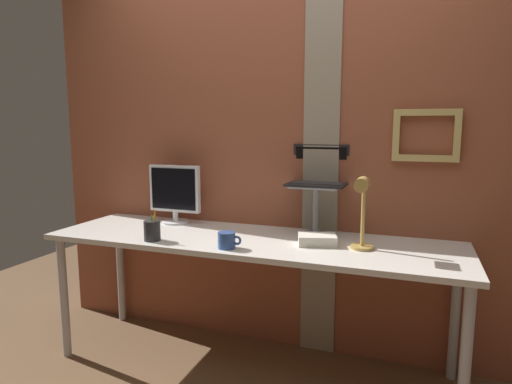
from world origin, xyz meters
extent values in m
plane|color=brown|center=(0.00, 0.00, 0.00)|extent=(6.00, 6.00, 0.00)
cube|color=brown|center=(0.00, 0.44, 1.16)|extent=(3.27, 0.12, 2.32)
cube|color=gray|center=(0.24, 0.38, 1.16)|extent=(0.21, 0.01, 2.32)
cube|color=tan|center=(0.81, 0.36, 1.48)|extent=(0.35, 0.03, 0.04)
cube|color=tan|center=(0.81, 0.36, 1.23)|extent=(0.35, 0.03, 0.04)
cube|color=tan|center=(0.66, 0.36, 1.35)|extent=(0.04, 0.03, 0.21)
cube|color=tan|center=(0.97, 0.36, 1.35)|extent=(0.04, 0.03, 0.21)
cube|color=silver|center=(-0.09, 0.05, 0.76)|extent=(2.33, 0.66, 0.03)
cylinder|color=#B2B2B7|center=(-1.20, -0.22, 0.37)|extent=(0.05, 0.05, 0.75)
cylinder|color=#B2B2B7|center=(1.01, -0.22, 0.37)|extent=(0.05, 0.05, 0.75)
cylinder|color=#B2B2B7|center=(-1.20, 0.32, 0.37)|extent=(0.05, 0.05, 0.75)
cylinder|color=#B2B2B7|center=(1.01, 0.32, 0.37)|extent=(0.05, 0.05, 0.75)
cylinder|color=white|center=(-0.69, 0.26, 0.78)|extent=(0.18, 0.18, 0.01)
cylinder|color=white|center=(-0.69, 0.26, 0.82)|extent=(0.04, 0.04, 0.06)
cube|color=white|center=(-0.69, 0.26, 1.00)|extent=(0.35, 0.04, 0.30)
cube|color=black|center=(-0.69, 0.24, 1.00)|extent=(0.32, 0.00, 0.27)
cylinder|color=gray|center=(0.24, 0.26, 0.78)|extent=(0.14, 0.14, 0.01)
cylinder|color=gray|center=(0.24, 0.26, 0.92)|extent=(0.03, 0.03, 0.27)
cube|color=gray|center=(0.24, 0.26, 1.06)|extent=(0.28, 0.22, 0.01)
cube|color=black|center=(0.24, 0.26, 1.07)|extent=(0.33, 0.22, 0.01)
cube|color=#2D2D30|center=(0.24, 0.28, 1.08)|extent=(0.29, 0.13, 0.00)
cube|color=black|center=(0.24, 0.40, 1.19)|extent=(0.33, 0.05, 0.22)
cube|color=black|center=(0.24, 0.39, 1.19)|extent=(0.30, 0.04, 0.19)
cylinder|color=tan|center=(0.53, 0.05, 0.79)|extent=(0.12, 0.12, 0.02)
cylinder|color=tan|center=(0.53, 0.05, 0.97)|extent=(0.02, 0.02, 0.35)
cylinder|color=tan|center=(0.53, -0.04, 1.12)|extent=(0.07, 0.11, 0.07)
cylinder|color=#262628|center=(-0.58, -0.18, 0.83)|extent=(0.09, 0.09, 0.11)
cylinder|color=green|center=(-0.58, -0.18, 0.85)|extent=(0.01, 0.01, 0.13)
cylinder|color=orange|center=(-0.56, -0.18, 0.87)|extent=(0.01, 0.01, 0.16)
cylinder|color=orange|center=(-0.56, -0.18, 0.85)|extent=(0.01, 0.02, 0.13)
cylinder|color=#2D4C8C|center=(-0.13, -0.18, 0.82)|extent=(0.09, 0.09, 0.08)
torus|color=#2D4C8C|center=(-0.07, -0.18, 0.82)|extent=(0.05, 0.01, 0.05)
cube|color=silver|center=(0.29, 0.05, 0.80)|extent=(0.23, 0.19, 0.05)
camera|label=1|loc=(0.76, -2.20, 1.40)|focal=30.71mm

